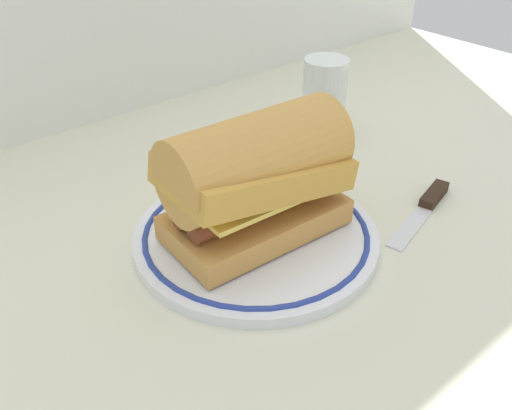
{
  "coord_description": "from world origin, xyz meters",
  "views": [
    {
      "loc": [
        -0.31,
        -0.37,
        0.35
      ],
      "look_at": [
        -0.01,
        -0.02,
        0.04
      ],
      "focal_mm": 39.27,
      "sensor_mm": 36.0,
      "label": 1
    }
  ],
  "objects_px": {
    "plate": "(256,235)",
    "butter_knife": "(424,208)",
    "drinking_glass": "(324,104)",
    "sausage_sandwich": "(256,176)"
  },
  "relations": [
    {
      "from": "sausage_sandwich",
      "to": "drinking_glass",
      "type": "relative_size",
      "value": 1.7
    },
    {
      "from": "plate",
      "to": "sausage_sandwich",
      "type": "xyz_separation_m",
      "value": [
        0.0,
        0.0,
        0.07
      ]
    },
    {
      "from": "plate",
      "to": "drinking_glass",
      "type": "relative_size",
      "value": 2.29
    },
    {
      "from": "sausage_sandwich",
      "to": "butter_knife",
      "type": "relative_size",
      "value": 1.31
    },
    {
      "from": "plate",
      "to": "sausage_sandwich",
      "type": "bearing_deg",
      "value": 63.43
    },
    {
      "from": "plate",
      "to": "drinking_glass",
      "type": "distance_m",
      "value": 0.27
    },
    {
      "from": "drinking_glass",
      "to": "butter_knife",
      "type": "xyz_separation_m",
      "value": [
        -0.05,
        -0.21,
        -0.04
      ]
    },
    {
      "from": "plate",
      "to": "butter_knife",
      "type": "xyz_separation_m",
      "value": [
        0.18,
        -0.08,
        -0.0
      ]
    },
    {
      "from": "plate",
      "to": "sausage_sandwich",
      "type": "relative_size",
      "value": 1.35
    },
    {
      "from": "sausage_sandwich",
      "to": "butter_knife",
      "type": "xyz_separation_m",
      "value": [
        0.18,
        -0.08,
        -0.07
      ]
    }
  ]
}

